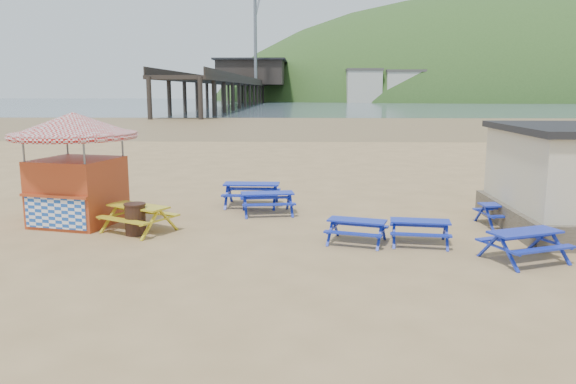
{
  "coord_description": "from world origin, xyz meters",
  "views": [
    {
      "loc": [
        0.76,
        -15.96,
        4.18
      ],
      "look_at": [
        0.22,
        1.5,
        1.0
      ],
      "focal_mm": 35.0,
      "sensor_mm": 36.0,
      "label": 1
    }
  ],
  "objects_px": {
    "picnic_table_yellow": "(139,218)",
    "ice_cream_kiosk": "(75,154)",
    "picnic_table_blue_b": "(252,195)",
    "picnic_table_blue_a": "(267,203)",
    "litter_bin": "(135,219)"
  },
  "relations": [
    {
      "from": "picnic_table_blue_b",
      "to": "litter_bin",
      "type": "height_order",
      "value": "litter_bin"
    },
    {
      "from": "picnic_table_blue_a",
      "to": "picnic_table_yellow",
      "type": "bearing_deg",
      "value": -154.94
    },
    {
      "from": "ice_cream_kiosk",
      "to": "litter_bin",
      "type": "xyz_separation_m",
      "value": [
        2.21,
        -1.36,
        -1.74
      ]
    },
    {
      "from": "picnic_table_yellow",
      "to": "ice_cream_kiosk",
      "type": "distance_m",
      "value": 3.02
    },
    {
      "from": "picnic_table_blue_a",
      "to": "ice_cream_kiosk",
      "type": "height_order",
      "value": "ice_cream_kiosk"
    },
    {
      "from": "picnic_table_blue_a",
      "to": "litter_bin",
      "type": "height_order",
      "value": "litter_bin"
    },
    {
      "from": "picnic_table_blue_a",
      "to": "picnic_table_yellow",
      "type": "height_order",
      "value": "picnic_table_yellow"
    },
    {
      "from": "picnic_table_blue_b",
      "to": "picnic_table_yellow",
      "type": "distance_m",
      "value": 4.93
    },
    {
      "from": "picnic_table_blue_b",
      "to": "ice_cream_kiosk",
      "type": "distance_m",
      "value": 6.23
    },
    {
      "from": "litter_bin",
      "to": "ice_cream_kiosk",
      "type": "bearing_deg",
      "value": 148.41
    },
    {
      "from": "picnic_table_blue_a",
      "to": "picnic_table_yellow",
      "type": "xyz_separation_m",
      "value": [
        -3.68,
        -2.56,
        0.03
      ]
    },
    {
      "from": "picnic_table_blue_a",
      "to": "picnic_table_blue_b",
      "type": "xyz_separation_m",
      "value": [
        -0.66,
        1.34,
        0.05
      ]
    },
    {
      "from": "picnic_table_yellow",
      "to": "picnic_table_blue_b",
      "type": "bearing_deg",
      "value": 81.34
    },
    {
      "from": "picnic_table_blue_a",
      "to": "picnic_table_yellow",
      "type": "distance_m",
      "value": 4.48
    },
    {
      "from": "picnic_table_blue_b",
      "to": "ice_cream_kiosk",
      "type": "xyz_separation_m",
      "value": [
        -5.22,
        -2.9,
        1.79
      ]
    }
  ]
}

